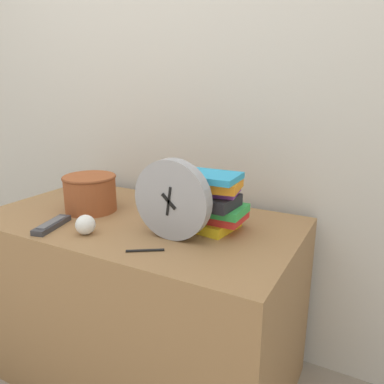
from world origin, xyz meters
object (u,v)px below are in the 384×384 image
book_stack (211,201)px  basket (90,192)px  crumpled_paper_ball (85,225)px  tv_remote (52,225)px  desk_clock (172,200)px  pen (145,250)px

book_stack → basket: size_ratio=1.20×
book_stack → crumpled_paper_ball: book_stack is taller
basket → book_stack: bearing=5.2°
basket → tv_remote: bearing=-87.2°
desk_clock → tv_remote: size_ratio=1.48×
book_stack → crumpled_paper_ball: (-0.36, -0.25, -0.07)m
basket → crumpled_paper_ball: size_ratio=3.12×
pen → tv_remote: bearing=179.0°
tv_remote → pen: tv_remote is taller
desk_clock → basket: (-0.45, 0.09, -0.06)m
book_stack → tv_remote: bearing=-152.7°
desk_clock → basket: 0.47m
basket → crumpled_paper_ball: basket is taller
desk_clock → crumpled_paper_ball: (-0.29, -0.11, -0.10)m
basket → crumpled_paper_ball: bearing=-51.2°
crumpled_paper_ball → basket: bearing=128.8°
desk_clock → crumpled_paper_ball: size_ratio=3.95×
basket → tv_remote: 0.23m
desk_clock → basket: desk_clock is taller
book_stack → basket: 0.53m
desk_clock → book_stack: (0.07, 0.14, -0.03)m
book_stack → pen: 0.31m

